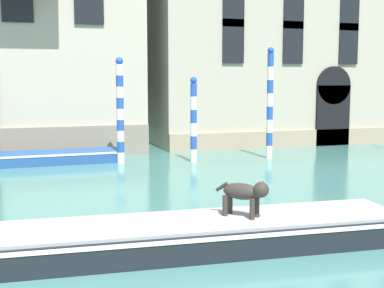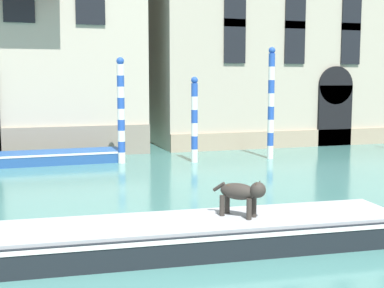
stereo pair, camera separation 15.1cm
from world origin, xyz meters
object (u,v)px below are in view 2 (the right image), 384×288
(boat_moored_near_palazzo, at_px, (32,158))
(mooring_pole_3, at_px, (271,103))
(mooring_pole_2, at_px, (121,110))
(boat_foreground, at_px, (200,233))
(dog_on_deck, at_px, (242,192))
(mooring_pole_0, at_px, (194,119))

(boat_moored_near_palazzo, height_order, mooring_pole_3, mooring_pole_3)
(mooring_pole_2, xyz_separation_m, mooring_pole_3, (6.07, -0.70, 0.22))
(boat_foreground, height_order, mooring_pole_2, mooring_pole_2)
(boat_foreground, xyz_separation_m, boat_moored_near_palazzo, (-2.93, 11.73, -0.06))
(boat_moored_near_palazzo, relative_size, mooring_pole_3, 1.52)
(mooring_pole_2, distance_m, mooring_pole_3, 6.11)
(mooring_pole_3, bearing_deg, mooring_pole_2, 173.46)
(boat_foreground, relative_size, mooring_pole_3, 1.85)
(dog_on_deck, distance_m, boat_moored_near_palazzo, 12.42)
(dog_on_deck, bearing_deg, boat_foreground, -136.90)
(dog_on_deck, distance_m, mooring_pole_0, 10.69)
(boat_moored_near_palazzo, bearing_deg, mooring_pole_0, -14.12)
(boat_moored_near_palazzo, relative_size, mooring_pole_0, 2.06)
(dog_on_deck, xyz_separation_m, mooring_pole_0, (2.38, 10.41, 0.63))
(mooring_pole_0, distance_m, mooring_pole_2, 2.88)
(boat_moored_near_palazzo, bearing_deg, dog_on_deck, -73.63)
(mooring_pole_0, xyz_separation_m, mooring_pole_3, (3.29, -0.02, 0.60))
(mooring_pole_0, bearing_deg, mooring_pole_2, 166.41)
(boat_moored_near_palazzo, distance_m, mooring_pole_2, 3.90)
(boat_foreground, relative_size, mooring_pole_0, 2.51)
(mooring_pole_3, bearing_deg, boat_foreground, -122.28)
(boat_foreground, distance_m, boat_moored_near_palazzo, 12.09)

